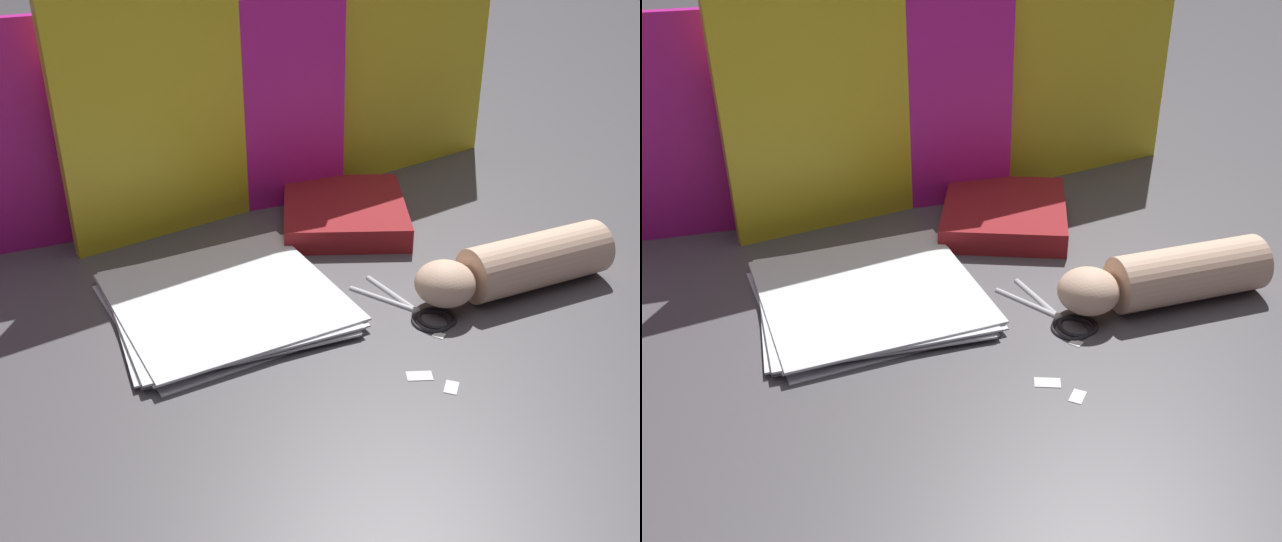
# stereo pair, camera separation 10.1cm
# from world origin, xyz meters

# --- Properties ---
(ground_plane) EXTENTS (6.00, 6.00, 0.00)m
(ground_plane) POSITION_xyz_m (0.00, 0.00, 0.00)
(ground_plane) COLOR #4C494F
(backdrop_panel_left) EXTENTS (0.82, 0.08, 0.35)m
(backdrop_panel_left) POSITION_xyz_m (-0.16, 0.38, 0.18)
(backdrop_panel_left) COLOR #D81E9E
(backdrop_panel_left) RESTS_ON ground_plane
(backdrop_panel_center) EXTENTS (0.85, 0.14, 0.40)m
(backdrop_panel_center) POSITION_xyz_m (0.19, 0.38, 0.20)
(backdrop_panel_center) COLOR yellow
(backdrop_panel_center) RESTS_ON ground_plane
(paper_stack) EXTENTS (0.32, 0.32, 0.02)m
(paper_stack) POSITION_xyz_m (-0.08, 0.08, 0.01)
(paper_stack) COLOR white
(paper_stack) RESTS_ON ground_plane
(book_closed) EXTENTS (0.28, 0.29, 0.04)m
(book_closed) POSITION_xyz_m (0.19, 0.23, 0.02)
(book_closed) COLOR maroon
(book_closed) RESTS_ON ground_plane
(scissors) EXTENTS (0.11, 0.17, 0.01)m
(scissors) POSITION_xyz_m (0.15, -0.06, 0.00)
(scissors) COLOR silver
(scissors) RESTS_ON ground_plane
(hand_forearm) EXTENTS (0.31, 0.09, 0.08)m
(hand_forearm) POSITION_xyz_m (0.31, -0.07, 0.04)
(hand_forearm) COLOR beige
(hand_forearm) RESTS_ON ground_plane
(paper_scrap_near) EXTENTS (0.04, 0.03, 0.00)m
(paper_scrap_near) POSITION_xyz_m (0.07, -0.18, 0.00)
(paper_scrap_near) COLOR white
(paper_scrap_near) RESTS_ON ground_plane
(paper_scrap_mid) EXTENTS (0.03, 0.03, 0.00)m
(paper_scrap_mid) POSITION_xyz_m (0.10, -0.21, 0.00)
(paper_scrap_mid) COLOR white
(paper_scrap_mid) RESTS_ON ground_plane
(paper_scrap_far) EXTENTS (0.02, 0.02, 0.00)m
(paper_scrap_far) POSITION_xyz_m (0.14, -0.12, 0.00)
(paper_scrap_far) COLOR white
(paper_scrap_far) RESTS_ON ground_plane
(pen) EXTENTS (0.03, 0.14, 0.01)m
(pen) POSITION_xyz_m (-0.18, 0.05, 0.00)
(pen) COLOR black
(pen) RESTS_ON ground_plane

